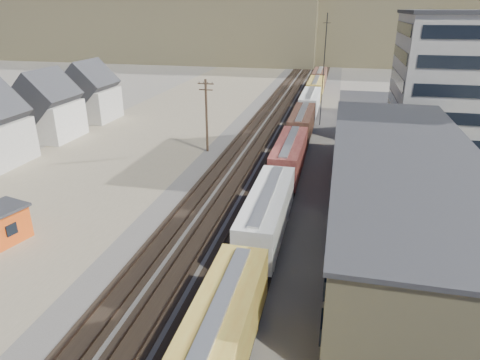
% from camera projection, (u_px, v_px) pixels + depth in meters
% --- Properties ---
extents(ballast_bed, '(18.00, 200.00, 0.06)m').
position_uv_depth(ballast_bed, '(276.00, 139.00, 65.38)').
color(ballast_bed, '#4C4742').
rests_on(ballast_bed, ground).
extents(dirt_yard, '(24.00, 180.00, 0.03)m').
position_uv_depth(dirt_yard, '(126.00, 150.00, 60.54)').
color(dirt_yard, '#7D7156').
rests_on(dirt_yard, ground).
extents(asphalt_lot, '(26.00, 120.00, 0.04)m').
position_uv_depth(asphalt_lot, '(453.00, 190.00, 47.23)').
color(asphalt_lot, '#232326').
rests_on(asphalt_lot, ground).
extents(rail_tracks, '(11.40, 200.00, 0.24)m').
position_uv_depth(rail_tracks, '(273.00, 138.00, 65.46)').
color(rail_tracks, black).
rests_on(rail_tracks, ground).
extents(freight_train, '(3.00, 119.74, 4.46)m').
position_uv_depth(freight_train, '(296.00, 138.00, 56.27)').
color(freight_train, black).
rests_on(freight_train, ground).
extents(warehouse, '(12.40, 40.40, 7.25)m').
position_uv_depth(warehouse, '(401.00, 189.00, 38.31)').
color(warehouse, tan).
rests_on(warehouse, ground).
extents(office_tower, '(22.60, 18.60, 18.45)m').
position_uv_depth(office_tower, '(479.00, 80.00, 60.53)').
color(office_tower, '#9E998E').
rests_on(office_tower, ground).
extents(utility_pole_north, '(2.20, 0.32, 10.00)m').
position_uv_depth(utility_pole_north, '(207.00, 114.00, 57.96)').
color(utility_pole_north, '#382619').
rests_on(utility_pole_north, ground).
extents(radio_mast, '(1.20, 0.16, 18.00)m').
position_uv_depth(radio_mast, '(323.00, 71.00, 69.74)').
color(radio_mast, black).
rests_on(radio_mast, ground).
extents(hills_north, '(265.00, 80.00, 32.00)m').
position_uv_depth(hills_north, '(323.00, 20.00, 166.53)').
color(hills_north, brown).
rests_on(hills_north, ground).
extents(maintenance_shed, '(4.26, 4.98, 3.16)m').
position_uv_depth(maintenance_shed, '(0.00, 225.00, 36.23)').
color(maintenance_shed, '#CA4813').
rests_on(maintenance_shed, ground).
extents(parked_car_blue, '(3.73, 5.60, 1.43)m').
position_uv_depth(parked_car_blue, '(411.00, 137.00, 63.92)').
color(parked_car_blue, navy).
rests_on(parked_car_blue, ground).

